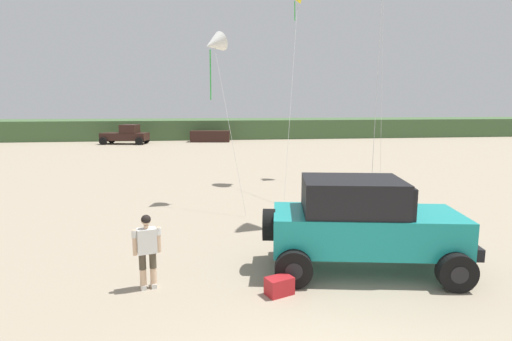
% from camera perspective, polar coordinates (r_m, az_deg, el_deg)
% --- Properties ---
extents(dune_ridge, '(90.00, 8.66, 2.21)m').
position_cam_1_polar(dune_ridge, '(51.46, -3.69, 5.88)').
color(dune_ridge, '#426038').
rests_on(dune_ridge, ground_plane).
extents(jeep, '(5.01, 3.14, 2.26)m').
position_cam_1_polar(jeep, '(10.24, 14.60, -6.98)').
color(jeep, teal).
rests_on(jeep, ground_plane).
extents(person_watching, '(0.61, 0.38, 1.67)m').
position_cam_1_polar(person_watching, '(9.34, -14.85, -10.27)').
color(person_watching, '#DBB28E').
rests_on(person_watching, ground_plane).
extents(cooler_box, '(0.65, 0.54, 0.38)m').
position_cam_1_polar(cooler_box, '(9.07, 3.25, -15.66)').
color(cooler_box, '#B21E23').
rests_on(cooler_box, ground_plane).
extents(distant_pickup, '(4.89, 3.20, 1.98)m').
position_cam_1_polar(distant_pickup, '(44.29, -17.56, 4.73)').
color(distant_pickup, black).
rests_on(distant_pickup, ground_plane).
extents(distant_sedan, '(4.39, 2.25, 1.20)m').
position_cam_1_polar(distant_sedan, '(45.10, -6.35, 4.74)').
color(distant_sedan, black).
rests_on(distant_sedan, ground_plane).
extents(kite_black_sled, '(1.56, 3.02, 6.85)m').
position_cam_1_polar(kite_black_sled, '(16.77, -5.86, 17.02)').
color(kite_black_sled, white).
rests_on(kite_black_sled, ground_plane).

